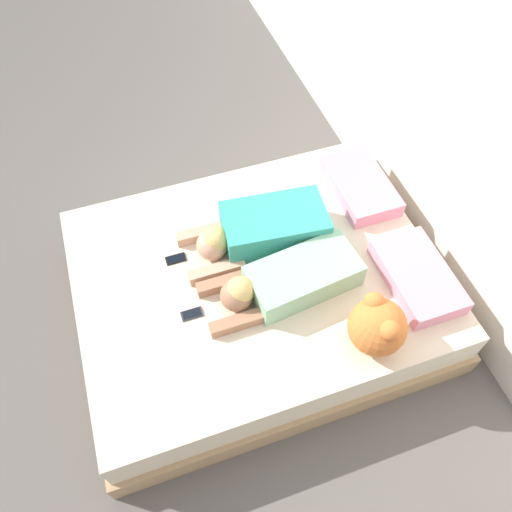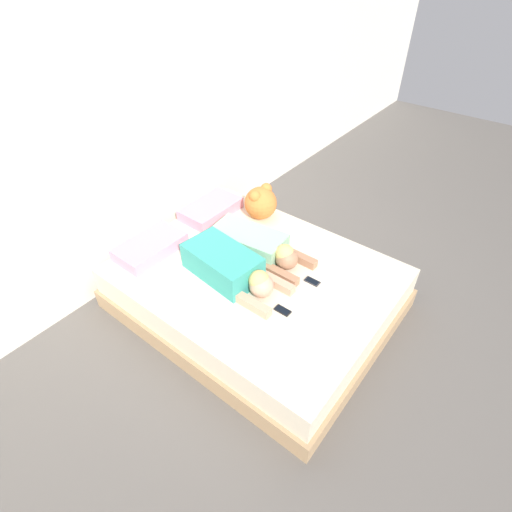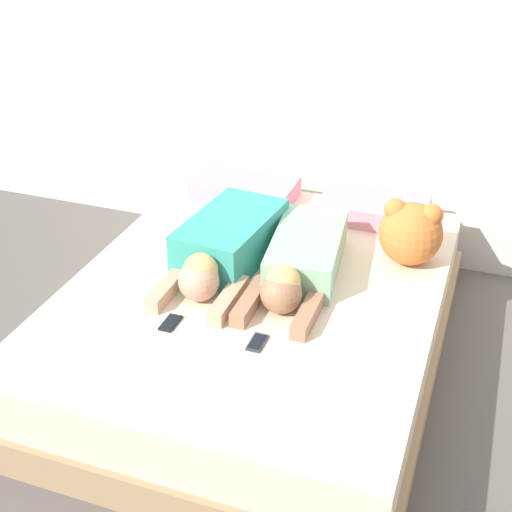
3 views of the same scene
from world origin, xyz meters
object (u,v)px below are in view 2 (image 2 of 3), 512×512
bed (256,289)px  plush_toy (261,202)px  cell_phone_left (283,310)px  cell_phone_right (312,281)px  pillow_head_right (211,209)px  pillow_head_left (150,247)px  person_right (259,245)px  person_left (231,268)px

bed → plush_toy: (0.64, 0.45, 0.38)m
cell_phone_left → plush_toy: (0.88, 0.89, 0.16)m
cell_phone_right → pillow_head_right: bearing=80.6°
pillow_head_left → person_right: size_ratio=0.63×
cell_phone_right → plush_toy: size_ratio=0.37×
person_right → person_left: bearing=-177.9°
bed → cell_phone_right: size_ratio=17.95×
pillow_head_left → person_left: size_ratio=0.64×
bed → cell_phone_left: size_ratio=17.95×
pillow_head_left → cell_phone_right: 1.42m
person_left → person_right: 0.38m
cell_phone_left → pillow_head_left: bearing=96.3°
person_right → cell_phone_right: bearing=-91.7°
bed → pillow_head_left: bearing=113.8°
person_left → person_right: bearing=2.1°
cell_phone_left → bed: bearing=61.6°
cell_phone_right → plush_toy: 1.03m
pillow_head_right → plush_toy: size_ratio=1.79×
bed → cell_phone_right: 0.52m
person_right → cell_phone_right: size_ratio=7.65×
person_right → bed: bearing=-148.1°
pillow_head_right → person_right: 0.78m
bed → pillow_head_right: size_ratio=3.75×
cell_phone_left → plush_toy: bearing=45.3°
pillow_head_right → plush_toy: bearing=-58.0°
pillow_head_right → cell_phone_right: pillow_head_right is taller
person_left → cell_phone_right: (0.37, -0.54, -0.10)m
plush_toy → pillow_head_left: bearing=157.9°
pillow_head_right → cell_phone_right: 1.33m
pillow_head_left → cell_phone_left: 1.32m
cell_phone_left → cell_phone_right: size_ratio=1.00×
bed → pillow_head_left: size_ratio=3.75×
pillow_head_left → plush_toy: plush_toy is taller
bed → plush_toy: bearing=35.1°
cell_phone_left → pillow_head_right: bearing=64.6°
pillow_head_right → person_left: person_left is taller
plush_toy → bed: bearing=-144.9°
person_right → plush_toy: plush_toy is taller
bed → cell_phone_left: 0.55m
person_right → cell_phone_left: person_right is taller
bed → person_left: person_left is taller
pillow_head_left → person_left: 0.79m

